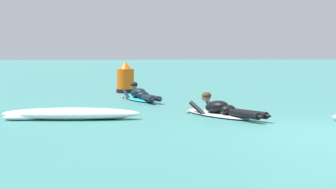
# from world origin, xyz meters

# --- Properties ---
(ground_plane) EXTENTS (120.00, 120.00, 0.00)m
(ground_plane) POSITION_xyz_m (0.00, 10.00, 0.00)
(ground_plane) COLOR #387A75
(surfer_near) EXTENTS (1.58, 2.29, 0.54)m
(surfer_near) POSITION_xyz_m (-1.48, 2.54, 0.14)
(surfer_near) COLOR silver
(surfer_near) RESTS_ON ground
(surfer_far) EXTENTS (1.17, 2.44, 0.54)m
(surfer_far) POSITION_xyz_m (-3.15, 6.31, 0.14)
(surfer_far) COLOR #2DB2D1
(surfer_far) RESTS_ON ground
(whitewater_mid_right) EXTENTS (2.80, 0.67, 0.24)m
(whitewater_mid_right) POSITION_xyz_m (-4.58, 2.29, 0.11)
(whitewater_mid_right) COLOR white
(whitewater_mid_right) RESTS_ON ground
(channel_marker_buoy) EXTENTS (0.60, 0.60, 1.03)m
(channel_marker_buoy) POSITION_xyz_m (-3.60, 9.07, 0.41)
(channel_marker_buoy) COLOR #EA5B0F
(channel_marker_buoy) RESTS_ON ground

